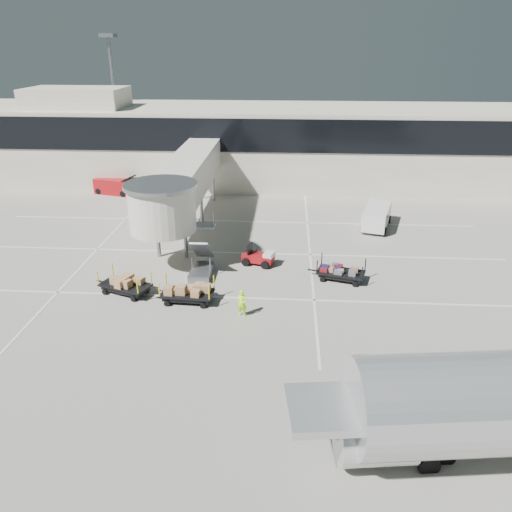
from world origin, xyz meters
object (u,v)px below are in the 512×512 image
at_px(baggage_tug, 259,257).
at_px(suitcase_cart, 341,272).
at_px(belt_loader, 115,186).
at_px(box_cart_far, 125,284).
at_px(minivan, 377,215).
at_px(ground_worker, 242,303).
at_px(box_cart_near, 187,293).

distance_m(baggage_tug, suitcase_cart, 5.89).
bearing_deg(belt_loader, suitcase_cart, -26.10).
xyz_separation_m(box_cart_far, minivan, (17.46, 13.13, 0.46)).
bearing_deg(minivan, baggage_tug, -122.30).
relative_size(ground_worker, belt_loader, 0.36).
bearing_deg(ground_worker, box_cart_near, 168.32).
height_order(baggage_tug, minivan, minivan).
relative_size(box_cart_far, minivan, 0.78).
bearing_deg(box_cart_far, suitcase_cart, 32.07).
relative_size(suitcase_cart, minivan, 0.77).
xyz_separation_m(box_cart_near, box_cart_far, (-4.11, 0.90, -0.02)).
relative_size(minivan, belt_loader, 1.11).
height_order(baggage_tug, ground_worker, ground_worker).
bearing_deg(box_cart_far, baggage_tug, 51.75).
height_order(suitcase_cart, box_cart_far, box_cart_far).
height_order(box_cart_far, ground_worker, ground_worker).
distance_m(baggage_tug, belt_loader, 22.92).
bearing_deg(belt_loader, ground_worker, -42.08).
distance_m(suitcase_cart, box_cart_near, 10.11).
height_order(baggage_tug, box_cart_near, box_cart_near).
relative_size(baggage_tug, belt_loader, 0.53).
distance_m(box_cart_far, minivan, 21.85).
bearing_deg(box_cart_near, baggage_tug, 58.75).
distance_m(suitcase_cart, belt_loader, 28.35).
xyz_separation_m(baggage_tug, suitcase_cart, (5.49, -2.13, 0.01)).
xyz_separation_m(baggage_tug, box_cart_far, (-8.06, -4.85, 0.07)).
xyz_separation_m(baggage_tug, box_cart_near, (-3.95, -5.75, 0.10)).
bearing_deg(suitcase_cart, box_cart_near, -143.08).
xyz_separation_m(suitcase_cart, ground_worker, (-6.02, -5.08, 0.28)).
height_order(baggage_tug, suitcase_cart, suitcase_cart).
relative_size(box_cart_near, ground_worker, 2.39).
height_order(box_cart_near, box_cart_far, box_cart_near).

